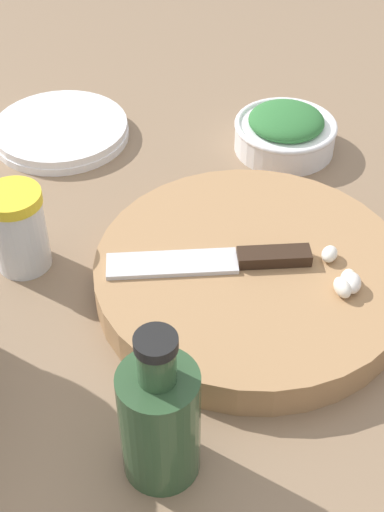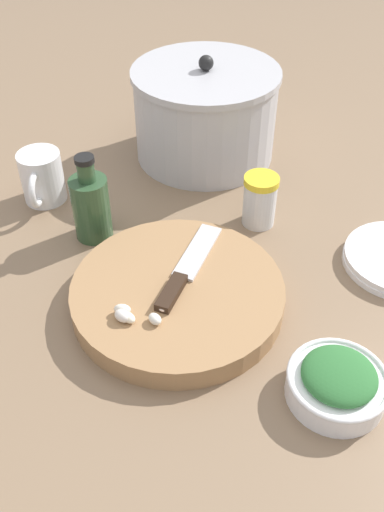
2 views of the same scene
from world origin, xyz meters
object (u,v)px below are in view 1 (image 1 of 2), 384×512
object	(u,v)px
garlic_cloves	(339,275)
plate_stack	(61,131)
cutting_board	(251,273)
chef_knife	(222,260)
herb_bowl	(285,131)
spice_jar	(18,229)
oil_bottle	(160,419)

from	to	relation	value
garlic_cloves	plate_stack	size ratio (longest dim) A/B	0.41
cutting_board	chef_knife	size ratio (longest dim) A/B	1.56
chef_knife	plate_stack	bearing A→B (deg)	31.37
herb_bowl	spice_jar	distance (m)	0.37
garlic_cloves	oil_bottle	xyz separation A→B (m)	(-0.16, 0.17, 0.02)
herb_bowl	spice_jar	size ratio (longest dim) A/B	1.40
garlic_cloves	herb_bowl	size ratio (longest dim) A/B	0.55
chef_knife	oil_bottle	size ratio (longest dim) A/B	1.31
chef_knife	herb_bowl	xyz separation A→B (m)	(0.25, -0.10, -0.01)
cutting_board	garlic_cloves	bearing A→B (deg)	-112.88
plate_stack	garlic_cloves	bearing A→B (deg)	-137.83
plate_stack	spice_jar	bearing A→B (deg)	175.26
chef_knife	oil_bottle	world-z (taller)	oil_bottle
chef_knife	oil_bottle	bearing A→B (deg)	160.87
plate_stack	oil_bottle	xyz separation A→B (m)	(-0.49, -0.12, 0.05)
spice_jar	oil_bottle	world-z (taller)	oil_bottle
chef_knife	garlic_cloves	bearing A→B (deg)	-106.06
herb_bowl	plate_stack	size ratio (longest dim) A/B	0.73
cutting_board	garlic_cloves	world-z (taller)	garlic_cloves
plate_stack	chef_knife	bearing A→B (deg)	-147.98
herb_bowl	plate_stack	xyz separation A→B (m)	(0.04, 0.29, -0.02)
cutting_board	spice_jar	distance (m)	0.24
cutting_board	chef_knife	bearing A→B (deg)	96.20
spice_jar	plate_stack	size ratio (longest dim) A/B	0.52
garlic_cloves	spice_jar	distance (m)	0.32
garlic_cloves	oil_bottle	size ratio (longest dim) A/B	0.47
cutting_board	plate_stack	bearing A→B (deg)	36.38
chef_knife	herb_bowl	size ratio (longest dim) A/B	1.56
chef_knife	spice_jar	distance (m)	0.21
chef_knife	cutting_board	bearing A→B (deg)	-84.45
cutting_board	oil_bottle	bearing A→B (deg)	154.30
garlic_cloves	spice_jar	size ratio (longest dim) A/B	0.77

